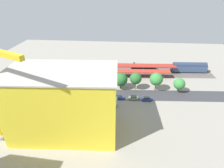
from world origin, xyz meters
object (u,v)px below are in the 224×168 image
object	(u,v)px
platform_canopy_near	(112,71)
street_tree_3	(156,79)
passenger_coach	(189,67)
box_truck_1	(62,101)
traffic_light	(76,79)
street_tree_4	(41,76)
street_tree_0	(179,84)
street_tree_2	(86,78)
parked_car_1	(133,98)
parked_car_2	(119,98)
parked_car_4	(91,96)
street_tree_5	(136,78)
street_tree_1	(121,80)
parked_car_3	(103,97)
freight_coach_far	(61,67)
parked_car_0	(147,99)
box_truck_0	(106,101)
construction_building	(64,103)
platform_canopy_far	(129,65)
locomotive	(145,68)

from	to	relation	value
platform_canopy_near	street_tree_3	distance (m)	24.45
passenger_coach	street_tree_3	bearing A→B (deg)	45.98
box_truck_1	traffic_light	distance (m)	15.06
street_tree_4	platform_canopy_near	bearing A→B (deg)	-158.94
street_tree_0	street_tree_2	distance (m)	42.01
street_tree_0	passenger_coach	bearing A→B (deg)	-115.71
parked_car_1	street_tree_0	distance (m)	22.08
parked_car_2	parked_car_4	bearing A→B (deg)	-0.98
parked_car_4	traffic_light	xyz separation A→B (m)	(8.15, -8.12, 4.06)
street_tree_5	street_tree_4	bearing A→B (deg)	1.04
street_tree_1	street_tree_3	distance (m)	16.08
parked_car_1	parked_car_3	bearing A→B (deg)	1.31
freight_coach_far	street_tree_0	distance (m)	62.28
freight_coach_far	street_tree_1	world-z (taller)	street_tree_1
parked_car_0	box_truck_0	xyz separation A→B (m)	(16.66, 4.62, 1.04)
passenger_coach	street_tree_5	world-z (taller)	street_tree_5
parked_car_2	street_tree_4	distance (m)	38.38
construction_building	street_tree_1	distance (m)	34.22
box_truck_1	street_tree_4	world-z (taller)	street_tree_4
street_tree_0	street_tree_4	xyz separation A→B (m)	(63.83, -0.33, 0.95)
box_truck_1	traffic_light	size ratio (longest dim) A/B	1.38
platform_canopy_far	street_tree_3	size ratio (longest dim) A/B	5.76
parked_car_4	street_tree_2	bearing A→B (deg)	-68.05
street_tree_3	street_tree_5	size ratio (longest dim) A/B	1.05
parked_car_4	street_tree_0	size ratio (longest dim) A/B	0.71
platform_canopy_near	parked_car_1	xyz separation A→B (m)	(-11.08, 20.46, -3.04)
passenger_coach	street_tree_1	bearing A→B (deg)	30.35
platform_canopy_far	freight_coach_far	xyz separation A→B (m)	(37.63, 2.35, -1.01)
street_tree_0	street_tree_2	bearing A→B (deg)	0.16
freight_coach_far	parked_car_4	bearing A→B (deg)	130.01
street_tree_4	parked_car_0	bearing A→B (deg)	170.08
street_tree_1	box_truck_1	bearing A→B (deg)	33.33
passenger_coach	street_tree_0	size ratio (longest dim) A/B	2.77
parked_car_2	street_tree_5	world-z (taller)	street_tree_5
platform_canopy_near	parked_car_1	bearing A→B (deg)	118.44
parked_car_1	street_tree_3	xyz separation A→B (m)	(-10.16, -8.51, 5.06)
freight_coach_far	box_truck_0	bearing A→B (deg)	133.34
construction_building	traffic_light	distance (m)	29.69
parked_car_1	street_tree_5	distance (m)	10.10
parked_car_4	box_truck_0	size ratio (longest dim) A/B	0.53
parked_car_3	street_tree_2	xyz separation A→B (m)	(8.38, -7.85, 4.60)
parked_car_3	street_tree_4	bearing A→B (deg)	-15.36
street_tree_3	freight_coach_far	bearing A→B (deg)	-18.22
street_tree_0	box_truck_1	bearing A→B (deg)	16.03
box_truck_0	box_truck_1	size ratio (longest dim) A/B	0.90
passenger_coach	parked_car_0	size ratio (longest dim) A/B	4.37
parked_car_4	parked_car_1	bearing A→B (deg)	-179.77
box_truck_1	street_tree_1	bearing A→B (deg)	-146.67
street_tree_0	parked_car_0	bearing A→B (deg)	29.00
locomotive	parked_car_1	xyz separation A→B (m)	(6.86, 30.46, -1.03)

